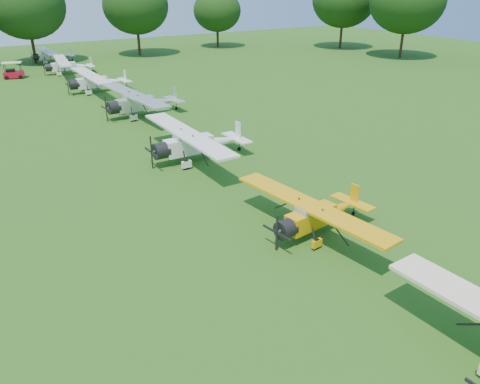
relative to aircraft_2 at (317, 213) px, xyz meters
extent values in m
plane|color=#235415|center=(-0.32, 5.74, -1.12)|extent=(160.00, 160.00, 0.00)
cylinder|color=#312013|center=(49.11, 37.18, 1.38)|extent=(0.44, 0.44, 4.99)
ellipsoid|color=black|center=(49.11, 37.18, 7.48)|extent=(11.65, 11.65, 9.90)
cylinder|color=#312013|center=(48.57, 50.71, 1.29)|extent=(0.44, 0.44, 4.81)
ellipsoid|color=black|center=(48.57, 50.71, 7.17)|extent=(11.23, 11.23, 9.55)
cylinder|color=#312013|center=(30.01, 63.79, 0.73)|extent=(0.44, 0.44, 3.70)
ellipsoid|color=black|center=(30.01, 63.79, 5.25)|extent=(8.63, 8.63, 7.34)
cylinder|color=#312013|center=(13.95, 61.95, 1.14)|extent=(0.44, 0.44, 4.51)
ellipsoid|color=black|center=(13.95, 61.95, 6.65)|extent=(10.52, 10.52, 8.94)
cylinder|color=#312013|center=(-2.45, 62.47, 1.25)|extent=(0.44, 0.44, 4.74)
ellipsoid|color=black|center=(-2.45, 62.47, 7.04)|extent=(11.05, 11.05, 9.39)
cube|color=#E2A109|center=(-0.45, -0.06, -0.16)|extent=(3.00, 1.22, 0.96)
cone|color=#E2A109|center=(1.99, 0.25, -0.30)|extent=(2.63, 1.13, 0.82)
cube|color=#8CA5B2|center=(-0.54, -0.07, 0.34)|extent=(1.55, 1.01, 0.50)
cylinder|color=black|center=(-2.17, -0.27, -0.16)|extent=(0.93, 1.04, 0.95)
cube|color=black|center=(-2.76, -0.34, -0.16)|extent=(0.07, 0.12, 1.91)
cube|color=#E2A109|center=(-0.54, -0.07, 0.57)|extent=(2.50, 9.75, 0.13)
cube|color=#E2A109|center=(2.90, 0.36, 0.16)|extent=(0.15, 0.51, 1.18)
cube|color=#E2A109|center=(2.80, 0.35, -0.25)|extent=(1.08, 2.63, 0.08)
cylinder|color=black|center=(-1.03, -1.28, -0.85)|extent=(0.56, 0.21, 0.55)
cylinder|color=black|center=(-1.32, 0.98, -0.85)|extent=(0.56, 0.21, 0.55)
cylinder|color=black|center=(2.99, 0.37, -1.01)|extent=(0.23, 0.10, 0.22)
cube|color=white|center=(-0.97, 12.70, 0.03)|extent=(3.51, 1.05, 1.15)
cone|color=white|center=(1.99, 12.70, -0.13)|extent=(3.07, 0.99, 0.99)
cube|color=#8CA5B2|center=(-1.08, 12.70, 0.64)|extent=(1.76, 1.01, 0.60)
cylinder|color=black|center=(-3.06, 12.71, 0.03)|extent=(0.99, 1.14, 1.14)
cube|color=black|center=(-3.77, 12.71, 0.03)|extent=(0.07, 0.13, 2.30)
cube|color=white|center=(-1.08, 12.70, 0.91)|extent=(1.61, 11.63, 0.15)
cube|color=white|center=(3.09, 12.70, 0.42)|extent=(0.11, 0.60, 1.43)
cube|color=white|center=(2.98, 12.70, -0.08)|extent=(0.94, 3.07, 0.10)
cylinder|color=black|center=(-1.85, 11.33, -0.79)|extent=(0.66, 0.18, 0.66)
cylinder|color=black|center=(-1.85, 14.08, -0.79)|extent=(0.66, 0.18, 0.66)
cylinder|color=black|center=(3.20, 12.70, -0.99)|extent=(0.26, 0.09, 0.26)
cube|color=silver|center=(-0.04, 25.87, 0.05)|extent=(3.64, 1.30, 1.17)
cone|color=silver|center=(2.97, 26.07, -0.11)|extent=(3.19, 1.21, 1.00)
cube|color=#8CA5B2|center=(-0.15, 25.86, 0.67)|extent=(1.85, 1.15, 0.61)
cylinder|color=black|center=(-2.15, 25.72, 0.05)|extent=(1.08, 1.23, 1.16)
cube|color=black|center=(-2.88, 25.67, 0.05)|extent=(0.08, 0.14, 2.34)
cube|color=silver|center=(-0.15, 25.86, 0.95)|extent=(2.42, 11.92, 0.16)
cube|color=silver|center=(4.08, 26.15, 0.44)|extent=(0.15, 0.62, 1.45)
cube|color=silver|center=(3.97, 26.14, -0.06)|extent=(1.16, 3.18, 0.10)
cylinder|color=black|center=(-0.83, 24.41, -0.78)|extent=(0.68, 0.22, 0.67)
cylinder|color=black|center=(-1.02, 27.20, -0.78)|extent=(0.68, 0.22, 0.67)
cylinder|color=black|center=(4.20, 26.15, -0.98)|extent=(0.27, 0.11, 0.27)
cube|color=white|center=(-0.65, 38.17, -0.01)|extent=(3.37, 1.02, 1.10)
cone|color=white|center=(2.19, 38.18, -0.17)|extent=(2.95, 0.96, 0.95)
cube|color=#8CA5B2|center=(-0.75, 38.17, 0.56)|extent=(1.69, 0.98, 0.58)
cylinder|color=black|center=(-2.65, 38.16, -0.01)|extent=(0.95, 1.10, 1.09)
cube|color=black|center=(-3.33, 38.15, -0.01)|extent=(0.06, 0.13, 2.21)
cube|color=white|center=(-0.75, 38.17, 0.83)|extent=(1.58, 11.16, 0.15)
cube|color=white|center=(3.24, 38.19, 0.35)|extent=(0.11, 0.58, 1.37)
cube|color=white|center=(3.14, 38.19, -0.12)|extent=(0.91, 2.95, 0.09)
cylinder|color=black|center=(-1.48, 36.85, -0.80)|extent=(0.63, 0.17, 0.63)
cylinder|color=black|center=(-1.50, 39.48, -0.80)|extent=(0.63, 0.17, 0.63)
cylinder|color=black|center=(3.35, 38.19, -0.99)|extent=(0.25, 0.09, 0.25)
cube|color=white|center=(-0.83, 51.18, -0.10)|extent=(3.21, 1.30, 1.02)
cone|color=white|center=(1.79, 50.86, -0.24)|extent=(2.81, 1.20, 0.88)
cube|color=#8CA5B2|center=(-0.92, 51.19, 0.44)|extent=(1.66, 1.08, 0.54)
cylinder|color=black|center=(-2.66, 51.40, -0.10)|extent=(0.99, 1.11, 1.01)
cube|color=black|center=(-3.29, 51.48, -0.10)|extent=(0.07, 0.12, 2.05)
cube|color=white|center=(-0.92, 51.19, 0.68)|extent=(2.66, 10.42, 0.14)
cube|color=white|center=(2.75, 50.74, 0.25)|extent=(0.16, 0.54, 1.27)
cube|color=white|center=(2.66, 50.75, -0.19)|extent=(1.15, 2.81, 0.09)
cylinder|color=black|center=(-1.75, 50.06, -0.83)|extent=(0.60, 0.23, 0.58)
cylinder|color=black|center=(-1.45, 52.48, -0.83)|extent=(0.60, 0.23, 0.58)
cylinder|color=black|center=(2.85, 50.73, -1.00)|extent=(0.24, 0.11, 0.23)
cube|color=silver|center=(-0.59, 62.23, -0.15)|extent=(2.96, 0.90, 0.97)
cone|color=silver|center=(1.90, 62.25, -0.29)|extent=(2.59, 0.85, 0.83)
cube|color=#8CA5B2|center=(-0.69, 62.23, 0.36)|extent=(1.48, 0.86, 0.51)
cylinder|color=black|center=(-2.34, 62.22, -0.15)|extent=(0.84, 0.97, 0.96)
cube|color=black|center=(-2.94, 62.21, -0.15)|extent=(0.06, 0.11, 1.94)
cube|color=silver|center=(-0.69, 62.23, 0.59)|extent=(1.42, 9.78, 0.13)
cube|color=silver|center=(2.82, 62.26, 0.17)|extent=(0.10, 0.51, 1.20)
cube|color=silver|center=(2.73, 62.26, -0.24)|extent=(0.81, 2.59, 0.08)
cylinder|color=black|center=(-1.32, 61.07, -0.84)|extent=(0.55, 0.15, 0.55)
cylinder|color=black|center=(-1.34, 63.38, -0.84)|extent=(0.55, 0.15, 0.55)
cylinder|color=black|center=(2.91, 62.26, -1.01)|extent=(0.22, 0.08, 0.22)
cube|color=red|center=(-7.03, 51.64, -0.63)|extent=(2.66, 1.87, 0.77)
cube|color=black|center=(-7.35, 51.72, -0.19)|extent=(1.25, 1.41, 0.49)
cube|color=white|center=(-7.03, 51.64, 0.88)|extent=(2.58, 1.95, 0.09)
cylinder|color=black|center=(-7.99, 51.18, -0.88)|extent=(0.51, 0.27, 0.48)
cylinder|color=black|center=(-7.66, 52.50, -0.88)|extent=(0.51, 0.27, 0.48)
cylinder|color=black|center=(-6.40, 50.77, -0.88)|extent=(0.51, 0.27, 0.48)
cylinder|color=black|center=(-6.06, 52.09, -0.88)|extent=(0.51, 0.27, 0.48)
camera|label=1|loc=(-14.38, -15.80, 10.84)|focal=35.00mm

